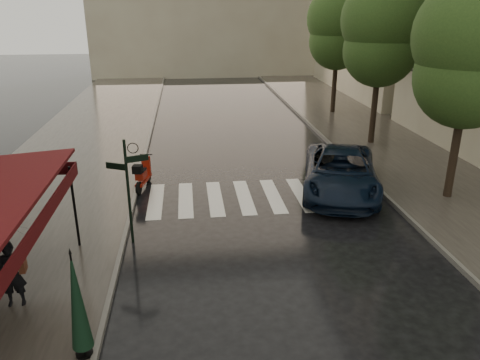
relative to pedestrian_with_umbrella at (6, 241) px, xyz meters
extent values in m
plane|color=black|center=(3.48, -0.06, -1.72)|extent=(120.00, 120.00, 0.00)
cube|color=#38332D|center=(-1.02, 11.94, -1.66)|extent=(6.00, 60.00, 0.12)
cube|color=#38332D|center=(13.73, 11.94, -1.66)|extent=(5.50, 60.00, 0.12)
cube|color=#595651|center=(2.03, 11.94, -1.64)|extent=(0.12, 60.00, 0.16)
cube|color=#595651|center=(10.93, 11.94, -1.64)|extent=(0.12, 60.00, 0.16)
cube|color=silver|center=(2.78, 5.94, -1.71)|extent=(0.50, 3.20, 0.01)
cube|color=silver|center=(3.83, 5.94, -1.71)|extent=(0.50, 3.20, 0.01)
cube|color=silver|center=(4.88, 5.94, -1.71)|extent=(0.50, 3.20, 0.01)
cube|color=silver|center=(5.93, 5.94, -1.71)|extent=(0.50, 3.20, 0.01)
cube|color=silver|center=(6.98, 5.94, -1.71)|extent=(0.50, 3.20, 0.01)
cube|color=silver|center=(8.03, 5.94, -1.71)|extent=(0.50, 3.20, 0.01)
cube|color=silver|center=(9.08, 5.94, -1.71)|extent=(0.50, 3.20, 0.01)
cube|color=silver|center=(10.13, 5.94, -1.71)|extent=(0.50, 3.20, 0.01)
cube|color=#470A10|center=(0.96, -0.56, 0.63)|extent=(0.04, 7.00, 0.35)
cylinder|color=black|center=(0.83, 2.69, -0.42)|extent=(0.07, 0.07, 2.35)
cylinder|color=black|center=(2.28, 2.94, -0.17)|extent=(0.08, 0.08, 3.10)
cube|color=black|center=(2.58, 2.94, 0.83)|extent=(0.62, 0.26, 0.18)
cube|color=black|center=(2.00, 2.94, 0.63)|extent=(0.56, 0.29, 0.18)
cylinder|color=black|center=(13.08, 4.94, 0.53)|extent=(0.28, 0.28, 4.26)
sphere|color=#223D16|center=(13.08, 4.94, 2.58)|extent=(3.40, 3.40, 3.40)
sphere|color=#223D16|center=(13.08, 4.94, 3.88)|extent=(3.80, 3.80, 3.80)
cylinder|color=black|center=(12.98, 11.94, 0.64)|extent=(0.28, 0.28, 4.48)
sphere|color=#223D16|center=(12.98, 11.94, 2.80)|extent=(3.40, 3.40, 3.40)
sphere|color=#223D16|center=(12.98, 11.94, 4.16)|extent=(3.80, 3.80, 3.80)
cylinder|color=black|center=(13.18, 18.94, 0.59)|extent=(0.28, 0.28, 4.37)
sphere|color=#223D16|center=(13.18, 18.94, 2.69)|extent=(3.40, 3.40, 3.40)
sphere|color=#223D16|center=(13.18, 18.94, 4.02)|extent=(3.80, 3.80, 3.80)
imported|color=black|center=(0.00, 0.00, -0.82)|extent=(0.60, 0.43, 1.56)
imported|color=black|center=(0.00, 0.00, 0.38)|extent=(1.02, 1.03, 0.85)
cube|color=#512515|center=(0.25, 0.03, -0.60)|extent=(0.15, 0.30, 0.33)
cylinder|color=black|center=(2.14, 6.61, -1.47)|extent=(0.20, 0.50, 0.49)
cylinder|color=black|center=(2.40, 7.86, -1.47)|extent=(0.20, 0.50, 0.49)
cube|color=maroon|center=(2.28, 7.26, -1.39)|extent=(0.54, 1.36, 0.10)
cube|color=maroon|center=(2.23, 7.01, -1.08)|extent=(0.41, 0.61, 0.29)
cube|color=maroon|center=(2.37, 7.71, -1.00)|extent=(0.35, 0.18, 0.77)
cylinder|color=black|center=(2.39, 7.81, -0.57)|extent=(0.47, 0.13, 0.04)
cube|color=black|center=(2.15, 6.64, -0.74)|extent=(0.38, 0.37, 0.29)
imported|color=black|center=(9.48, 6.06, -0.94)|extent=(4.02, 6.10, 1.56)
cylinder|color=black|center=(1.83, -1.86, -1.57)|extent=(0.33, 0.33, 0.05)
cylinder|color=black|center=(1.83, -1.86, -0.46)|extent=(0.04, 0.04, 2.18)
cone|color=black|center=(1.83, -1.86, -0.35)|extent=(0.41, 0.41, 2.07)
camera|label=1|loc=(3.99, -9.47, 4.79)|focal=35.00mm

